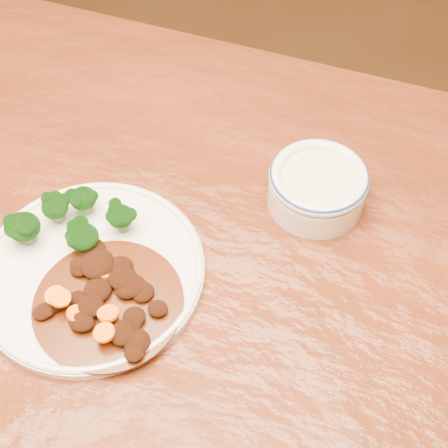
% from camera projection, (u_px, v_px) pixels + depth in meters
% --- Properties ---
extents(dining_table, '(1.53, 0.94, 0.75)m').
position_uv_depth(dining_table, '(138.00, 306.00, 0.80)').
color(dining_table, '#602510').
rests_on(dining_table, ground).
extents(dinner_plate, '(0.26, 0.26, 0.02)m').
position_uv_depth(dinner_plate, '(92.00, 270.00, 0.73)').
color(dinner_plate, silver).
rests_on(dinner_plate, dining_table).
extents(broccoli_florets, '(0.13, 0.10, 0.04)m').
position_uv_depth(broccoli_florets, '(68.00, 220.00, 0.74)').
color(broccoli_florets, '#67934C').
rests_on(broccoli_florets, dinner_plate).
extents(mince_stew, '(0.17, 0.17, 0.03)m').
position_uv_depth(mince_stew, '(108.00, 296.00, 0.69)').
color(mince_stew, '#4B1F08').
rests_on(mince_stew, dinner_plate).
extents(dip_bowl, '(0.12, 0.12, 0.06)m').
position_uv_depth(dip_bowl, '(317.00, 186.00, 0.78)').
color(dip_bowl, silver).
rests_on(dip_bowl, dining_table).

